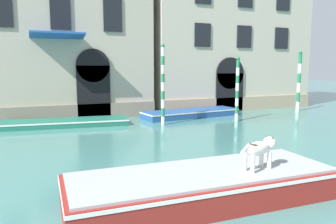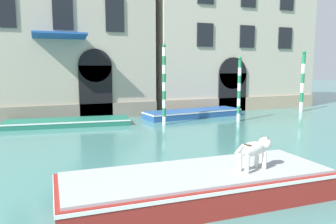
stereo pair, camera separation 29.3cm
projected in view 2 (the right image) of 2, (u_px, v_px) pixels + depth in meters
palazzo_right at (225, 18)px, 26.07m from camera, size 12.80×6.13×14.12m
boat_foreground at (198, 185)px, 7.94m from camera, size 6.70×2.54×0.73m
dog_on_deck at (255, 149)px, 7.95m from camera, size 1.18×0.51×0.79m
boat_moored_near_palazzo at (68, 122)px, 18.01m from camera, size 6.83×2.56×0.36m
boat_moored_far at (193, 113)px, 21.12m from camera, size 6.62×2.49×0.45m
mooring_pole_0 at (303, 81)px, 23.40m from camera, size 0.25×0.25×4.34m
mooring_pole_1 at (239, 89)px, 19.23m from camera, size 0.20×0.20×3.80m
mooring_pole_2 at (164, 85)px, 17.96m from camera, size 0.20×0.20×4.45m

